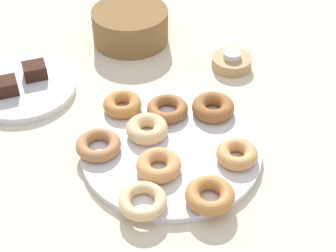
{
  "coord_description": "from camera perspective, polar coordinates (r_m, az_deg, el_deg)",
  "views": [
    {
      "loc": [
        -0.17,
        -0.72,
        0.73
      ],
      "look_at": [
        0.0,
        0.03,
        0.05
      ],
      "focal_mm": 54.73,
      "sensor_mm": 36.0,
      "label": 1
    }
  ],
  "objects": [
    {
      "name": "donut_7",
      "position": [
        0.93,
        4.68,
        -7.71
      ],
      "size": [
        0.13,
        0.13,
        0.03
      ],
      "primitive_type": "torus",
      "rotation": [
        0.0,
        0.0,
        2.35
      ],
      "color": "#BC7A3D",
      "rests_on": "donut_plate"
    },
    {
      "name": "donut_3",
      "position": [
        1.1,
        5.03,
        2.1
      ],
      "size": [
        0.12,
        0.12,
        0.03
      ],
      "primitive_type": "torus",
      "rotation": [
        0.0,
        0.0,
        2.07
      ],
      "color": "#995B2D",
      "rests_on": "donut_plate"
    },
    {
      "name": "tealight",
      "position": [
        1.26,
        7.16,
        7.88
      ],
      "size": [
        0.04,
        0.04,
        0.01
      ],
      "primitive_type": "cylinder",
      "color": "silver",
      "rests_on": "candle_holder"
    },
    {
      "name": "basket",
      "position": [
        1.36,
        -4.22,
        11.09
      ],
      "size": [
        0.26,
        0.26,
        0.09
      ],
      "primitive_type": "cylinder",
      "rotation": [
        0.0,
        0.0,
        5.1
      ],
      "color": "brown",
      "rests_on": "ground_plane"
    },
    {
      "name": "brownie_far",
      "position": [
        1.24,
        -14.62,
        6.01
      ],
      "size": [
        0.06,
        0.05,
        0.03
      ],
      "primitive_type": "cube",
      "rotation": [
        0.0,
        0.0,
        0.12
      ],
      "color": "#381E14",
      "rests_on": "cake_plate"
    },
    {
      "name": "donut_1",
      "position": [
        1.1,
        -0.07,
        1.94
      ],
      "size": [
        0.1,
        0.1,
        0.02
      ],
      "primitive_type": "torus",
      "rotation": [
        0.0,
        0.0,
        1.42
      ],
      "color": "#995B2D",
      "rests_on": "donut_plate"
    },
    {
      "name": "donut_4",
      "position": [
        1.03,
        -7.75,
        -2.11
      ],
      "size": [
        0.13,
        0.13,
        0.02
      ],
      "primitive_type": "torus",
      "rotation": [
        0.0,
        0.0,
        4.02
      ],
      "color": "#B27547",
      "rests_on": "donut_plate"
    },
    {
      "name": "donut_0",
      "position": [
        0.97,
        -1.05,
        -4.4
      ],
      "size": [
        0.11,
        0.11,
        0.03
      ],
      "primitive_type": "torus",
      "rotation": [
        0.0,
        0.0,
        0.34
      ],
      "color": "tan",
      "rests_on": "donut_plate"
    },
    {
      "name": "donut_8",
      "position": [
        0.92,
        -2.84,
        -8.34
      ],
      "size": [
        0.1,
        0.1,
        0.02
      ],
      "primitive_type": "torus",
      "rotation": [
        0.0,
        0.0,
        3.23
      ],
      "color": "#EABC84",
      "rests_on": "donut_plate"
    },
    {
      "name": "donut_5",
      "position": [
        1.11,
        -5.09,
        2.42
      ],
      "size": [
        0.09,
        0.09,
        0.03
      ],
      "primitive_type": "torus",
      "rotation": [
        0.0,
        0.0,
        4.66
      ],
      "color": "#BC7A3D",
      "rests_on": "donut_plate"
    },
    {
      "name": "donut_2",
      "position": [
        1.05,
        -2.36,
        -0.31
      ],
      "size": [
        0.09,
        0.09,
        0.03
      ],
      "primitive_type": "torus",
      "rotation": [
        0.0,
        0.0,
        1.62
      ],
      "color": "#EABC84",
      "rests_on": "donut_plate"
    },
    {
      "name": "donut_plate",
      "position": [
        1.04,
        0.37,
        -2.64
      ],
      "size": [
        0.36,
        0.36,
        0.02
      ],
      "primitive_type": "cylinder",
      "color": "silver",
      "rests_on": "ground_plane"
    },
    {
      "name": "donut_6",
      "position": [
        1.0,
        7.69,
        -3.13
      ],
      "size": [
        0.11,
        0.11,
        0.03
      ],
      "primitive_type": "torus",
      "rotation": [
        0.0,
        0.0,
        2.77
      ],
      "color": "tan",
      "rests_on": "donut_plate"
    },
    {
      "name": "candle_holder",
      "position": [
        1.27,
        7.08,
        7.08
      ],
      "size": [
        0.1,
        0.1,
        0.03
      ],
      "primitive_type": "cylinder",
      "color": "tan",
      "rests_on": "ground_plane"
    },
    {
      "name": "ground_plane",
      "position": [
        1.04,
        0.37,
        -2.94
      ],
      "size": [
        2.4,
        2.4,
        0.0
      ],
      "primitive_type": "plane",
      "color": "beige"
    },
    {
      "name": "brownie_near",
      "position": [
        1.21,
        -17.63,
        4.22
      ],
      "size": [
        0.06,
        0.05,
        0.03
      ],
      "primitive_type": "cube",
      "rotation": [
        0.0,
        0.0,
        0.14
      ],
      "color": "#381E14",
      "rests_on": "cake_plate"
    },
    {
      "name": "cake_plate",
      "position": [
        1.23,
        -15.75,
        4.04
      ],
      "size": [
        0.24,
        0.24,
        0.02
      ],
      "primitive_type": "cylinder",
      "color": "silver",
      "rests_on": "ground_plane"
    }
  ]
}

